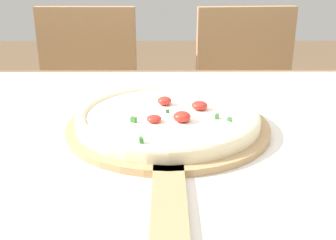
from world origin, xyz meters
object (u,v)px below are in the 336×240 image
pizza (168,117)px  pizza_peel (168,132)px  chair_left (87,108)px  chair_right (247,107)px

pizza → pizza_peel: bearing=-90.5°
pizza_peel → chair_left: 0.95m
pizza_peel → pizza: (0.00, 0.02, 0.02)m
pizza → chair_right: (0.31, 0.83, -0.28)m
chair_left → pizza_peel: bearing=-69.1°
chair_left → chair_right: size_ratio=1.00×
pizza → chair_left: bearing=110.5°
chair_right → chair_left: bearing=175.5°
pizza_peel → chair_left: bearing=109.9°
pizza_peel → chair_left: chair_left is taller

